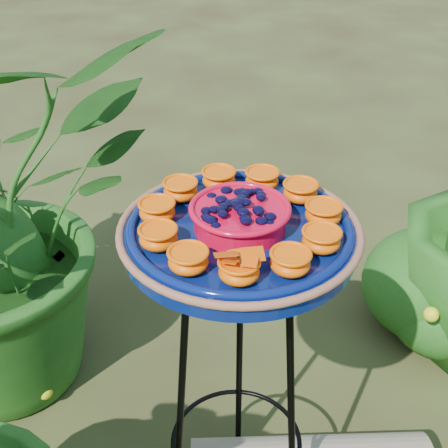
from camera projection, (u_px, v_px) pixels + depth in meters
The scene contains 2 objects.
tripod_stand at pixel (237, 373), 1.24m from camera, with size 0.30×0.32×0.78m.
feeder_dish at pixel (240, 229), 1.05m from camera, with size 0.42×0.42×0.09m.
Camera 1 is at (-0.03, -0.81, 1.40)m, focal length 50.00 mm.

